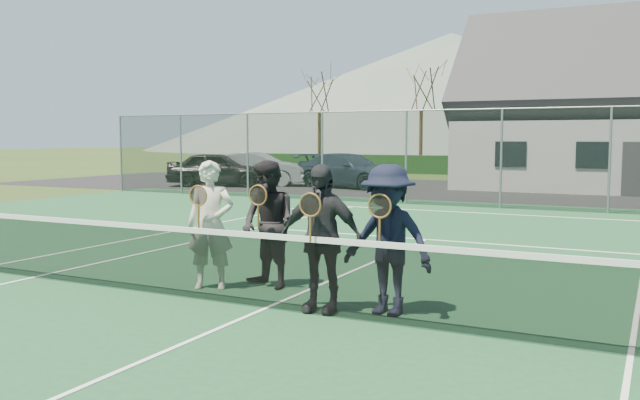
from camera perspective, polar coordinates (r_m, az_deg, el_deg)
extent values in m
plane|color=#2B4017|center=(27.46, 17.73, 0.54)|extent=(220.00, 220.00, 0.00)
cube|color=#1C4C2B|center=(8.52, -4.55, -9.16)|extent=(30.00, 30.00, 0.02)
cube|color=black|center=(28.37, 9.73, 0.87)|extent=(40.00, 12.00, 0.01)
cube|color=black|center=(39.31, 20.54, 2.60)|extent=(40.00, 1.20, 1.10)
cone|color=#536359|center=(106.39, 10.92, 8.85)|extent=(110.00, 110.00, 18.00)
imported|color=black|center=(30.22, -8.50, 2.60)|extent=(4.85, 3.31, 1.53)
imported|color=gray|center=(30.50, -5.32, 2.62)|extent=(4.81, 2.92, 1.50)
imported|color=#1A2635|center=(28.97, 2.50, 2.48)|extent=(5.45, 3.34, 1.48)
cube|color=white|center=(19.52, 13.93, -1.10)|extent=(10.97, 0.06, 0.01)
cube|color=white|center=(11.18, -22.97, -6.02)|extent=(0.06, 23.77, 0.01)
cube|color=white|center=(7.35, 24.69, -11.87)|extent=(0.06, 23.77, 0.01)
cube|color=white|center=(14.27, 8.98, -3.30)|extent=(8.23, 0.06, 0.01)
cube|color=white|center=(8.52, -4.55, -9.07)|extent=(0.06, 12.80, 0.01)
cube|color=black|center=(8.42, -4.57, -6.06)|extent=(11.60, 0.02, 0.88)
cube|color=white|center=(8.34, -4.59, -3.03)|extent=(11.60, 0.03, 0.07)
cylinder|color=slate|center=(28.20, -16.42, 3.75)|extent=(0.07, 0.07, 3.00)
cylinder|color=slate|center=(26.24, -11.63, 3.76)|extent=(0.07, 0.07, 3.00)
cylinder|color=slate|center=(24.48, -6.11, 3.74)|extent=(0.07, 0.07, 3.00)
cylinder|color=slate|center=(22.99, 0.19, 3.67)|extent=(0.07, 0.07, 3.00)
cylinder|color=slate|center=(21.81, 7.26, 3.55)|extent=(0.07, 0.07, 3.00)
cylinder|color=slate|center=(21.00, 15.01, 3.35)|extent=(0.07, 0.07, 3.00)
cylinder|color=slate|center=(20.59, 23.21, 3.07)|extent=(0.07, 0.07, 3.00)
cube|color=black|center=(21.00, 15.01, 3.35)|extent=(30.00, 0.03, 3.00)
cylinder|color=slate|center=(21.01, 15.11, 7.44)|extent=(30.00, 0.04, 0.04)
cube|color=#2D2D33|center=(27.06, 25.12, 2.35)|extent=(1.00, 0.06, 2.00)
cube|color=black|center=(27.54, 15.75, 3.73)|extent=(1.20, 0.06, 1.00)
cube|color=black|center=(27.13, 21.99, 3.53)|extent=(1.20, 0.06, 1.00)
cylinder|color=#352513|center=(44.90, -0.06, 4.98)|extent=(0.22, 0.22, 3.85)
cylinder|color=#3D2416|center=(42.20, 8.48, 4.90)|extent=(0.22, 0.22, 3.85)
cylinder|color=#3D2716|center=(40.11, 23.62, 4.51)|extent=(0.22, 0.22, 3.85)
imported|color=beige|center=(9.57, -9.20, -2.08)|extent=(0.77, 0.65, 1.80)
torus|color=brown|center=(9.31, -10.22, 0.36)|extent=(0.29, 0.02, 0.29)
cylinder|color=black|center=(9.31, -10.22, 0.36)|extent=(0.25, 0.00, 0.25)
cylinder|color=brown|center=(9.33, -10.19, -1.35)|extent=(0.03, 0.03, 0.32)
imported|color=black|center=(9.54, -4.35, -2.05)|extent=(1.05, 0.94, 1.80)
torus|color=brown|center=(9.27, -5.24, 0.40)|extent=(0.29, 0.02, 0.29)
cylinder|color=black|center=(9.27, -5.24, 0.40)|extent=(0.25, 0.00, 0.25)
cylinder|color=brown|center=(9.29, -5.22, -1.32)|extent=(0.03, 0.03, 0.32)
imported|color=#222327|center=(8.19, 0.06, -3.24)|extent=(1.08, 0.52, 1.80)
torus|color=brown|center=(7.90, -0.83, -0.41)|extent=(0.29, 0.02, 0.29)
cylinder|color=black|center=(7.90, -0.83, -0.41)|extent=(0.25, 0.00, 0.25)
cylinder|color=brown|center=(7.93, -0.82, -2.42)|extent=(0.03, 0.03, 0.32)
imported|color=black|center=(8.10, 5.74, -3.36)|extent=(1.24, 0.82, 1.80)
torus|color=brown|center=(7.80, 5.06, -0.50)|extent=(0.29, 0.02, 0.29)
cylinder|color=black|center=(7.80, 5.06, -0.50)|extent=(0.25, 0.00, 0.25)
cylinder|color=brown|center=(7.83, 5.04, -2.54)|extent=(0.03, 0.03, 0.32)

